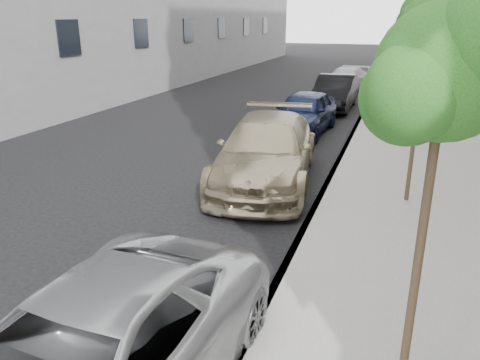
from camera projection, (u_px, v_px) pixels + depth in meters
The scene contains 9 objects.
sidewalk at pixel (431, 100), 25.35m from camera, with size 6.40×72.00×0.14m, color gray.
curb at pixel (371, 97), 26.32m from camera, with size 0.15×72.00×0.14m, color #9E9B93.
tree_near at pixel (448, 72), 4.37m from camera, with size 1.68×1.48×4.56m.
tree_mid at pixel (430, 25), 10.06m from camera, with size 1.59×1.39×4.84m.
tree_far at pixel (424, 14), 15.77m from camera, with size 1.85×1.65×5.22m.
suv at pixel (267, 151), 12.82m from camera, with size 2.49×6.12×1.78m, color tan.
sedan_blue at pixel (304, 112), 18.30m from camera, with size 1.92×4.77×1.63m, color #111938.
sedan_black at pixel (335, 92), 23.06m from camera, with size 1.74×4.99×1.64m, color black.
sedan_rear at pixel (345, 80), 28.17m from camera, with size 2.02×4.98×1.44m, color #A2A5AA.
Camera 1 is at (2.85, -3.35, 4.36)m, focal length 35.00 mm.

